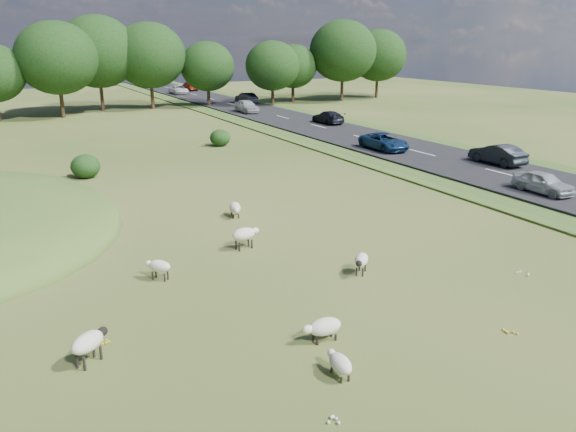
{
  "coord_description": "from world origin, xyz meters",
  "views": [
    {
      "loc": [
        -9.12,
        -17.45,
        8.56
      ],
      "look_at": [
        2.0,
        4.0,
        1.0
      ],
      "focal_mm": 35.0,
      "sensor_mm": 36.0,
      "label": 1
    }
  ],
  "objects_px": {
    "car_3": "(247,106)",
    "car_5": "(190,86)",
    "car_1": "(384,142)",
    "car_7": "(498,154)",
    "sheep_5": "(361,260)",
    "sheep_6": "(235,208)",
    "car_6": "(179,90)",
    "sheep_0": "(159,266)",
    "car_4": "(246,98)",
    "sheep_1": "(88,342)",
    "car_2": "(543,182)",
    "car_0": "(328,117)",
    "sheep_3": "(245,234)",
    "sheep_2": "(324,327)",
    "sheep_4": "(340,363)"
  },
  "relations": [
    {
      "from": "car_0",
      "to": "car_7",
      "type": "relative_size",
      "value": 1.05
    },
    {
      "from": "sheep_2",
      "to": "car_4",
      "type": "relative_size",
      "value": 0.28
    },
    {
      "from": "sheep_2",
      "to": "car_4",
      "type": "distance_m",
      "value": 64.0
    },
    {
      "from": "car_5",
      "to": "car_6",
      "type": "relative_size",
      "value": 1.07
    },
    {
      "from": "sheep_1",
      "to": "car_2",
      "type": "height_order",
      "value": "car_2"
    },
    {
      "from": "car_1",
      "to": "car_7",
      "type": "distance_m",
      "value": 8.94
    },
    {
      "from": "sheep_0",
      "to": "car_0",
      "type": "relative_size",
      "value": 0.23
    },
    {
      "from": "car_1",
      "to": "car_6",
      "type": "relative_size",
      "value": 0.95
    },
    {
      "from": "car_3",
      "to": "car_6",
      "type": "bearing_deg",
      "value": 90.0
    },
    {
      "from": "sheep_6",
      "to": "car_7",
      "type": "xyz_separation_m",
      "value": [
        20.88,
        2.38,
        0.47
      ]
    },
    {
      "from": "car_0",
      "to": "car_6",
      "type": "height_order",
      "value": "car_6"
    },
    {
      "from": "car_5",
      "to": "car_7",
      "type": "xyz_separation_m",
      "value": [
        0.0,
        -69.7,
        -0.05
      ]
    },
    {
      "from": "car_7",
      "to": "sheep_1",
      "type": "bearing_deg",
      "value": 23.9
    },
    {
      "from": "sheep_0",
      "to": "sheep_1",
      "type": "height_order",
      "value": "sheep_1"
    },
    {
      "from": "car_3",
      "to": "car_5",
      "type": "xyz_separation_m",
      "value": [
        3.8,
        34.05,
        -0.01
      ]
    },
    {
      "from": "sheep_1",
      "to": "car_4",
      "type": "bearing_deg",
      "value": 25.31
    },
    {
      "from": "sheep_3",
      "to": "car_0",
      "type": "distance_m",
      "value": 37.16
    },
    {
      "from": "sheep_1",
      "to": "car_1",
      "type": "distance_m",
      "value": 33.4
    },
    {
      "from": "car_4",
      "to": "car_6",
      "type": "xyz_separation_m",
      "value": [
        -3.8,
        19.08,
        -0.09
      ]
    },
    {
      "from": "sheep_5",
      "to": "car_4",
      "type": "bearing_deg",
      "value": -153.97
    },
    {
      "from": "car_5",
      "to": "car_6",
      "type": "height_order",
      "value": "car_5"
    },
    {
      "from": "sheep_0",
      "to": "car_7",
      "type": "distance_m",
      "value": 27.68
    },
    {
      "from": "sheep_0",
      "to": "sheep_1",
      "type": "relative_size",
      "value": 0.8
    },
    {
      "from": "sheep_5",
      "to": "sheep_6",
      "type": "xyz_separation_m",
      "value": [
        -1.51,
        9.01,
        -0.09
      ]
    },
    {
      "from": "sheep_6",
      "to": "car_1",
      "type": "distance_m",
      "value": 20.04
    },
    {
      "from": "sheep_1",
      "to": "sheep_2",
      "type": "relative_size",
      "value": 0.99
    },
    {
      "from": "car_1",
      "to": "car_6",
      "type": "distance_m",
      "value": 55.56
    },
    {
      "from": "car_3",
      "to": "car_5",
      "type": "height_order",
      "value": "car_3"
    },
    {
      "from": "sheep_0",
      "to": "car_2",
      "type": "height_order",
      "value": "car_2"
    },
    {
      "from": "car_4",
      "to": "car_3",
      "type": "bearing_deg",
      "value": 66.94
    },
    {
      "from": "sheep_1",
      "to": "sheep_3",
      "type": "bearing_deg",
      "value": 3.07
    },
    {
      "from": "sheep_3",
      "to": "car_2",
      "type": "relative_size",
      "value": 0.38
    },
    {
      "from": "car_6",
      "to": "sheep_0",
      "type": "bearing_deg",
      "value": -107.41
    },
    {
      "from": "car_4",
      "to": "car_0",
      "type": "bearing_deg",
      "value": 90.0
    },
    {
      "from": "sheep_6",
      "to": "car_5",
      "type": "bearing_deg",
      "value": 179.09
    },
    {
      "from": "sheep_3",
      "to": "sheep_5",
      "type": "xyz_separation_m",
      "value": [
        2.87,
        -4.57,
        -0.1
      ]
    },
    {
      "from": "sheep_0",
      "to": "sheep_6",
      "type": "height_order",
      "value": "sheep_0"
    },
    {
      "from": "sheep_2",
      "to": "car_0",
      "type": "height_order",
      "value": "car_0"
    },
    {
      "from": "sheep_0",
      "to": "car_0",
      "type": "height_order",
      "value": "car_0"
    },
    {
      "from": "car_3",
      "to": "car_4",
      "type": "relative_size",
      "value": 0.97
    },
    {
      "from": "car_3",
      "to": "car_5",
      "type": "relative_size",
      "value": 0.86
    },
    {
      "from": "car_2",
      "to": "car_7",
      "type": "bearing_deg",
      "value": 61.19
    },
    {
      "from": "car_6",
      "to": "car_7",
      "type": "distance_m",
      "value": 63.77
    },
    {
      "from": "sheep_1",
      "to": "car_1",
      "type": "height_order",
      "value": "car_1"
    },
    {
      "from": "sheep_4",
      "to": "sheep_0",
      "type": "bearing_deg",
      "value": 20.38
    },
    {
      "from": "sheep_4",
      "to": "car_0",
      "type": "bearing_deg",
      "value": -27.36
    },
    {
      "from": "sheep_5",
      "to": "car_1",
      "type": "distance_m",
      "value": 24.95
    },
    {
      "from": "car_6",
      "to": "car_7",
      "type": "xyz_separation_m",
      "value": [
        3.8,
        -63.65,
        0.02
      ]
    },
    {
      "from": "car_2",
      "to": "sheep_0",
      "type": "bearing_deg",
      "value": -176.32
    },
    {
      "from": "sheep_1",
      "to": "car_0",
      "type": "height_order",
      "value": "car_0"
    }
  ]
}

